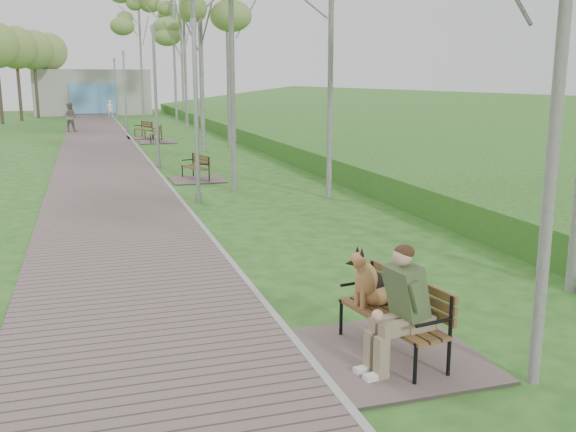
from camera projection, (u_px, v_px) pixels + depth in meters
ground at (228, 259)px, 11.57m from camera, size 120.00×120.00×0.00m
walkway at (99, 145)px, 31.12m from camera, size 3.50×67.00×0.04m
kerb at (136, 144)px, 31.63m from camera, size 0.10×67.00×0.05m
embankment at (371, 141)px, 33.74m from camera, size 14.00×70.00×1.60m
building_north at (93, 92)px, 58.27m from camera, size 10.00×5.20×4.00m
bench_main at (389, 320)px, 7.36m from camera, size 1.92×2.14×1.68m
bench_second at (196, 174)px, 20.55m from camera, size 1.65×1.83×1.01m
bench_third at (156, 138)px, 32.77m from camera, size 1.81×2.01×1.11m
bench_far at (144, 134)px, 35.20m from camera, size 1.82×2.03×1.12m
lamp_post_near at (196, 119)px, 16.44m from camera, size 0.18×0.18×4.66m
lamp_post_second at (156, 102)px, 23.15m from camera, size 0.19×0.19×5.04m
lamp_post_third at (125, 95)px, 38.09m from camera, size 0.19×0.19×4.79m
lamp_post_far at (116, 90)px, 52.50m from camera, size 0.19×0.19×4.81m
pedestrian_near at (110, 109)px, 52.90m from camera, size 0.55×0.37×1.48m
pedestrian_far at (70, 117)px, 39.06m from camera, size 1.05×0.92×1.82m
birch_far_b at (184, 15)px, 37.46m from camera, size 2.88×2.88×8.72m
birch_distant_a at (139, 12)px, 46.29m from camera, size 2.59×2.59×10.03m
birch_distant_b at (181, 18)px, 49.43m from camera, size 2.38×2.38×9.91m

